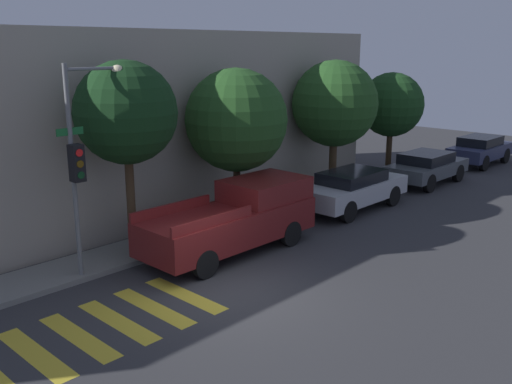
# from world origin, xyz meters

# --- Properties ---
(ground_plane) EXTENTS (60.00, 60.00, 0.00)m
(ground_plane) POSITION_xyz_m (0.00, 0.00, 0.00)
(ground_plane) COLOR #333335
(sidewalk) EXTENTS (26.00, 1.69, 0.14)m
(sidewalk) POSITION_xyz_m (0.00, 4.05, 0.07)
(sidewalk) COLOR slate
(sidewalk) RESTS_ON ground
(building_row) EXTENTS (26.00, 6.00, 6.28)m
(building_row) POSITION_xyz_m (0.00, 8.29, 3.14)
(building_row) COLOR #A89E8E
(building_row) RESTS_ON ground
(crosswalk) EXTENTS (5.11, 2.60, 0.00)m
(crosswalk) POSITION_xyz_m (-3.13, 0.80, 0.00)
(crosswalk) COLOR gold
(crosswalk) RESTS_ON ground
(traffic_light_pole) EXTENTS (1.95, 0.56, 5.39)m
(traffic_light_pole) POSITION_xyz_m (-1.67, 3.37, 3.48)
(traffic_light_pole) COLOR slate
(traffic_light_pole) RESTS_ON ground
(pickup_truck) EXTENTS (5.44, 1.97, 1.95)m
(pickup_truck) POSITION_xyz_m (2.23, 2.10, 1.00)
(pickup_truck) COLOR maroon
(pickup_truck) RESTS_ON ground
(sedan_near_corner) EXTENTS (4.63, 1.80, 1.45)m
(sedan_near_corner) POSITION_xyz_m (8.12, 2.10, 0.80)
(sedan_near_corner) COLOR #B7BABF
(sedan_near_corner) RESTS_ON ground
(sedan_middle) EXTENTS (4.26, 1.88, 1.37)m
(sedan_middle) POSITION_xyz_m (13.66, 2.10, 0.75)
(sedan_middle) COLOR #4C5156
(sedan_middle) RESTS_ON ground
(sedan_far_end) EXTENTS (4.22, 1.75, 1.44)m
(sedan_far_end) POSITION_xyz_m (19.23, 2.10, 0.78)
(sedan_far_end) COLOR #2D3351
(sedan_far_end) RESTS_ON ground
(tree_near_corner) EXTENTS (2.78, 2.78, 5.44)m
(tree_near_corner) POSITION_xyz_m (-0.11, 3.89, 4.04)
(tree_near_corner) COLOR #42301E
(tree_near_corner) RESTS_ON ground
(tree_midblock) EXTENTS (3.30, 3.30, 5.13)m
(tree_midblock) POSITION_xyz_m (4.00, 3.89, 3.47)
(tree_midblock) COLOR #42301E
(tree_midblock) RESTS_ON ground
(tree_far_end) EXTENTS (3.31, 3.31, 5.28)m
(tree_far_end) POSITION_xyz_m (9.30, 3.89, 3.61)
(tree_far_end) COLOR #4C3823
(tree_far_end) RESTS_ON ground
(tree_behind_truck) EXTENTS (2.80, 2.80, 4.68)m
(tree_behind_truck) POSITION_xyz_m (13.52, 3.89, 3.27)
(tree_behind_truck) COLOR #42301E
(tree_behind_truck) RESTS_ON ground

